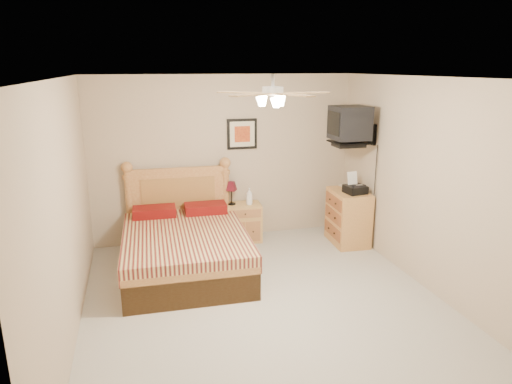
{
  "coord_description": "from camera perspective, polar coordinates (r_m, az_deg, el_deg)",
  "views": [
    {
      "loc": [
        -1.32,
        -4.46,
        2.61
      ],
      "look_at": [
        0.13,
        0.9,
        1.07
      ],
      "focal_mm": 32.0,
      "sensor_mm": 36.0,
      "label": 1
    }
  ],
  "objects": [
    {
      "name": "wall_right",
      "position": [
        5.72,
        20.89,
        0.67
      ],
      "size": [
        0.04,
        4.5,
        2.5
      ],
      "primitive_type": "cube",
      "color": "tan",
      "rests_on": "ground"
    },
    {
      "name": "ceiling_fan",
      "position": [
        4.47,
        2.11,
        12.23
      ],
      "size": [
        1.14,
        1.14,
        0.28
      ],
      "primitive_type": null,
      "color": "white",
      "rests_on": "ceiling"
    },
    {
      "name": "wall_front",
      "position": [
        2.91,
        14.18,
        -12.94
      ],
      "size": [
        4.0,
        0.04,
        2.5
      ],
      "primitive_type": "cube",
      "color": "tan",
      "rests_on": "ground"
    },
    {
      "name": "wall_back",
      "position": [
        6.97,
        -3.93,
        4.18
      ],
      "size": [
        4.0,
        0.04,
        2.5
      ],
      "primitive_type": "cube",
      "color": "tan",
      "rests_on": "ground"
    },
    {
      "name": "wall_left",
      "position": [
        4.71,
        -22.77,
        -2.56
      ],
      "size": [
        0.04,
        4.5,
        2.5
      ],
      "primitive_type": "cube",
      "color": "tan",
      "rests_on": "ground"
    },
    {
      "name": "magazine_lower",
      "position": [
        7.08,
        10.73,
        0.61
      ],
      "size": [
        0.21,
        0.26,
        0.02
      ],
      "primitive_type": "imported",
      "rotation": [
        0.0,
        0.0,
        0.16
      ],
      "color": "beige",
      "rests_on": "dresser"
    },
    {
      "name": "magazine_upper",
      "position": [
        7.09,
        10.96,
        0.78
      ],
      "size": [
        0.23,
        0.28,
        0.02
      ],
      "primitive_type": "imported",
      "rotation": [
        0.0,
        0.0,
        -0.19
      ],
      "color": "tan",
      "rests_on": "magazine_lower"
    },
    {
      "name": "ceiling",
      "position": [
        4.65,
        1.38,
        14.1
      ],
      "size": [
        4.0,
        4.5,
        0.04
      ],
      "primitive_type": "cube",
      "color": "white",
      "rests_on": "ground"
    },
    {
      "name": "wall_tv",
      "position": [
        6.61,
        12.8,
        8.13
      ],
      "size": [
        0.56,
        0.46,
        0.58
      ],
      "primitive_type": null,
      "color": "black",
      "rests_on": "wall_right"
    },
    {
      "name": "bed",
      "position": [
        5.94,
        -8.95,
        -3.98
      ],
      "size": [
        1.6,
        2.06,
        1.3
      ],
      "primitive_type": null,
      "rotation": [
        0.0,
        0.0,
        -0.03
      ],
      "color": "#A55F31",
      "rests_on": "ground"
    },
    {
      "name": "lotion_bottle",
      "position": [
        6.9,
        -0.85,
        -0.54
      ],
      "size": [
        0.11,
        0.11,
        0.26
      ],
      "primitive_type": "imported",
      "rotation": [
        0.0,
        0.0,
        0.07
      ],
      "color": "white",
      "rests_on": "nightstand"
    },
    {
      "name": "fax_machine",
      "position": [
        6.78,
        12.34,
        1.09
      ],
      "size": [
        0.32,
        0.34,
        0.3
      ],
      "primitive_type": null,
      "rotation": [
        0.0,
        0.0,
        0.12
      ],
      "color": "black",
      "rests_on": "dresser"
    },
    {
      "name": "dresser",
      "position": [
        7.03,
        11.45,
        -3.1
      ],
      "size": [
        0.52,
        0.72,
        0.82
      ],
      "primitive_type": "cube",
      "rotation": [
        0.0,
        0.0,
        -0.05
      ],
      "color": "#9E753E",
      "rests_on": "ground"
    },
    {
      "name": "table_lamp",
      "position": [
        6.9,
        -3.06,
        -0.13
      ],
      "size": [
        0.24,
        0.24,
        0.36
      ],
      "primitive_type": null,
      "rotation": [
        0.0,
        0.0,
        0.27
      ],
      "color": "#4F0C17",
      "rests_on": "nightstand"
    },
    {
      "name": "floor",
      "position": [
        5.33,
        1.21,
        -13.85
      ],
      "size": [
        4.5,
        4.5,
        0.0
      ],
      "primitive_type": "plane",
      "color": "#A5A195",
      "rests_on": "ground"
    },
    {
      "name": "nightstand",
      "position": [
        7.04,
        -1.6,
        -3.79
      ],
      "size": [
        0.56,
        0.44,
        0.58
      ],
      "primitive_type": "cube",
      "rotation": [
        0.0,
        0.0,
        -0.08
      ],
      "color": "#B8833D",
      "rests_on": "ground"
    },
    {
      "name": "framed_picture",
      "position": [
        6.95,
        -1.76,
        7.26
      ],
      "size": [
        0.46,
        0.04,
        0.46
      ],
      "primitive_type": "cube",
      "color": "black",
      "rests_on": "wall_back"
    }
  ]
}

